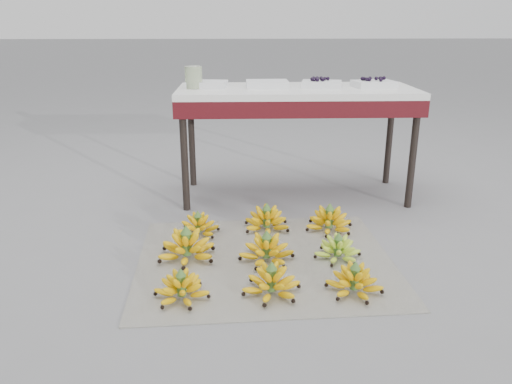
{
  "coord_description": "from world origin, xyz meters",
  "views": [
    {
      "loc": [
        -0.22,
        -2.17,
        1.14
      ],
      "look_at": [
        -0.14,
        0.31,
        0.27
      ],
      "focal_mm": 35.0,
      "sensor_mm": 36.0,
      "label": 1
    }
  ],
  "objects_px": {
    "bunch_back_center": "(267,221)",
    "tray_right": "(321,84)",
    "bunch_mid_center": "(267,250)",
    "bunch_front_center": "(272,283)",
    "vendor_table": "(296,101)",
    "bunch_mid_left": "(187,247)",
    "bunch_back_right": "(329,221)",
    "glass_jar": "(194,77)",
    "bunch_mid_right": "(338,250)",
    "bunch_front_right": "(354,282)",
    "newspaper_mat": "(265,260)",
    "bunch_back_left": "(198,226)",
    "bunch_front_left": "(181,288)",
    "tray_far_right": "(374,84)",
    "tray_left": "(267,84)",
    "tray_far_left": "(207,84)"
  },
  "relations": [
    {
      "from": "bunch_front_left",
      "to": "tray_left",
      "type": "distance_m",
      "value": 1.58
    },
    {
      "from": "bunch_mid_center",
      "to": "bunch_back_right",
      "type": "bearing_deg",
      "value": 48.93
    },
    {
      "from": "bunch_front_left",
      "to": "tray_far_left",
      "type": "height_order",
      "value": "tray_far_left"
    },
    {
      "from": "bunch_back_center",
      "to": "tray_right",
      "type": "height_order",
      "value": "tray_right"
    },
    {
      "from": "vendor_table",
      "to": "newspaper_mat",
      "type": "bearing_deg",
      "value": -104.23
    },
    {
      "from": "bunch_front_left",
      "to": "bunch_mid_center",
      "type": "distance_m",
      "value": 0.51
    },
    {
      "from": "tray_right",
      "to": "tray_far_right",
      "type": "bearing_deg",
      "value": -1.55
    },
    {
      "from": "bunch_front_center",
      "to": "vendor_table",
      "type": "bearing_deg",
      "value": 91.16
    },
    {
      "from": "bunch_mid_left",
      "to": "bunch_mid_right",
      "type": "xyz_separation_m",
      "value": [
        0.75,
        -0.03,
        -0.01
      ]
    },
    {
      "from": "bunch_back_center",
      "to": "bunch_front_right",
      "type": "bearing_deg",
      "value": -71.0
    },
    {
      "from": "vendor_table",
      "to": "tray_far_right",
      "type": "xyz_separation_m",
      "value": [
        0.5,
        0.01,
        0.11
      ]
    },
    {
      "from": "bunch_back_center",
      "to": "tray_right",
      "type": "bearing_deg",
      "value": 51.21
    },
    {
      "from": "tray_right",
      "to": "tray_far_right",
      "type": "height_order",
      "value": "tray_far_right"
    },
    {
      "from": "bunch_mid_right",
      "to": "tray_left",
      "type": "bearing_deg",
      "value": 101.77
    },
    {
      "from": "bunch_mid_left",
      "to": "glass_jar",
      "type": "bearing_deg",
      "value": 89.36
    },
    {
      "from": "bunch_front_left",
      "to": "bunch_back_left",
      "type": "height_order",
      "value": "bunch_front_left"
    },
    {
      "from": "newspaper_mat",
      "to": "bunch_back_left",
      "type": "height_order",
      "value": "bunch_back_left"
    },
    {
      "from": "bunch_mid_right",
      "to": "bunch_back_center",
      "type": "distance_m",
      "value": 0.5
    },
    {
      "from": "bunch_mid_left",
      "to": "tray_right",
      "type": "relative_size",
      "value": 1.08
    },
    {
      "from": "bunch_mid_left",
      "to": "tray_left",
      "type": "relative_size",
      "value": 1.13
    },
    {
      "from": "newspaper_mat",
      "to": "bunch_front_center",
      "type": "relative_size",
      "value": 4.14
    },
    {
      "from": "bunch_back_right",
      "to": "tray_far_left",
      "type": "bearing_deg",
      "value": 145.26
    },
    {
      "from": "bunch_front_left",
      "to": "tray_right",
      "type": "distance_m",
      "value": 1.7
    },
    {
      "from": "tray_far_left",
      "to": "glass_jar",
      "type": "height_order",
      "value": "glass_jar"
    },
    {
      "from": "bunch_back_right",
      "to": "vendor_table",
      "type": "height_order",
      "value": "vendor_table"
    },
    {
      "from": "bunch_mid_left",
      "to": "tray_right",
      "type": "bearing_deg",
      "value": 48.89
    },
    {
      "from": "glass_jar",
      "to": "vendor_table",
      "type": "bearing_deg",
      "value": 0.53
    },
    {
      "from": "newspaper_mat",
      "to": "bunch_back_right",
      "type": "distance_m",
      "value": 0.52
    },
    {
      "from": "bunch_mid_right",
      "to": "bunch_back_left",
      "type": "distance_m",
      "value": 0.78
    },
    {
      "from": "bunch_back_left",
      "to": "glass_jar",
      "type": "xyz_separation_m",
      "value": [
        -0.05,
        0.65,
        0.74
      ]
    },
    {
      "from": "bunch_mid_right",
      "to": "tray_far_right",
      "type": "bearing_deg",
      "value": 63.81
    },
    {
      "from": "bunch_mid_center",
      "to": "bunch_back_left",
      "type": "relative_size",
      "value": 1.06
    },
    {
      "from": "bunch_mid_center",
      "to": "bunch_back_center",
      "type": "height_order",
      "value": "bunch_mid_center"
    },
    {
      "from": "bunch_front_right",
      "to": "bunch_back_right",
      "type": "xyz_separation_m",
      "value": [
        0.01,
        0.68,
        0.0
      ]
    },
    {
      "from": "bunch_back_center",
      "to": "tray_far_right",
      "type": "height_order",
      "value": "tray_far_right"
    },
    {
      "from": "bunch_front_right",
      "to": "bunch_back_right",
      "type": "distance_m",
      "value": 0.68
    },
    {
      "from": "bunch_back_center",
      "to": "tray_far_right",
      "type": "xyz_separation_m",
      "value": [
        0.72,
        0.61,
        0.69
      ]
    },
    {
      "from": "glass_jar",
      "to": "bunch_front_center",
      "type": "bearing_deg",
      "value": -72.29
    },
    {
      "from": "glass_jar",
      "to": "bunch_mid_right",
      "type": "bearing_deg",
      "value": -51.66
    },
    {
      "from": "bunch_mid_right",
      "to": "bunch_back_left",
      "type": "xyz_separation_m",
      "value": [
        -0.72,
        0.32,
        -0.0
      ]
    },
    {
      "from": "bunch_mid_left",
      "to": "bunch_mid_right",
      "type": "distance_m",
      "value": 0.75
    },
    {
      "from": "newspaper_mat",
      "to": "bunch_mid_left",
      "type": "xyz_separation_m",
      "value": [
        -0.39,
        0.03,
        0.06
      ]
    },
    {
      "from": "bunch_back_right",
      "to": "tray_far_left",
      "type": "xyz_separation_m",
      "value": [
        -0.7,
        0.66,
        0.68
      ]
    },
    {
      "from": "bunch_mid_right",
      "to": "bunch_back_right",
      "type": "height_order",
      "value": "bunch_back_right"
    },
    {
      "from": "vendor_table",
      "to": "tray_left",
      "type": "relative_size",
      "value": 5.67
    },
    {
      "from": "tray_left",
      "to": "tray_far_right",
      "type": "relative_size",
      "value": 0.95
    },
    {
      "from": "bunch_mid_left",
      "to": "tray_far_left",
      "type": "relative_size",
      "value": 1.12
    },
    {
      "from": "newspaper_mat",
      "to": "tray_far_left",
      "type": "bearing_deg",
      "value": 107.72
    },
    {
      "from": "tray_far_left",
      "to": "tray_right",
      "type": "bearing_deg",
      "value": -1.54
    },
    {
      "from": "bunch_front_left",
      "to": "bunch_back_left",
      "type": "xyz_separation_m",
      "value": [
        0.02,
        0.67,
        -0.0
      ]
    }
  ]
}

